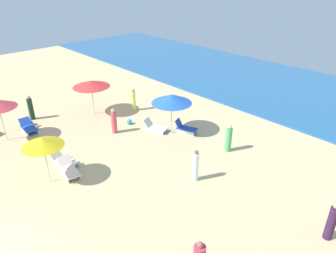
# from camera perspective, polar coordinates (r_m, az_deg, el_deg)

# --- Properties ---
(ocean) EXTENTS (60.00, 12.79, 0.12)m
(ocean) POSITION_cam_1_polar(r_m,az_deg,el_deg) (27.14, 23.92, 5.44)
(ocean) COLOR #286195
(ocean) RESTS_ON ground_plane
(umbrella_0) EXTENTS (2.37, 2.37, 2.50)m
(umbrella_0) POSITION_cam_1_polar(r_m,az_deg,el_deg) (18.08, 0.68, 5.10)
(umbrella_0) COLOR silver
(umbrella_0) RESTS_ON ground_plane
(lounge_chair_0_0) EXTENTS (1.55, 1.11, 0.69)m
(lounge_chair_0_0) POSITION_cam_1_polar(r_m,az_deg,el_deg) (19.17, -2.41, -0.14)
(lounge_chair_0_0) COLOR silver
(lounge_chair_0_0) RESTS_ON ground_plane
(lounge_chair_0_1) EXTENTS (1.43, 0.99, 0.76)m
(lounge_chair_0_1) POSITION_cam_1_polar(r_m,az_deg,el_deg) (18.97, 3.22, -0.31)
(lounge_chair_0_1) COLOR silver
(lounge_chair_0_1) RESTS_ON ground_plane
(umbrella_1) EXTENTS (2.44, 2.44, 2.37)m
(umbrella_1) POSITION_cam_1_polar(r_m,az_deg,el_deg) (21.37, -13.87, 7.60)
(umbrella_1) COLOR silver
(umbrella_1) RESTS_ON ground_plane
(umbrella_2) EXTENTS (1.85, 1.85, 2.32)m
(umbrella_2) POSITION_cam_1_polar(r_m,az_deg,el_deg) (14.81, -21.97, -2.70)
(umbrella_2) COLOR silver
(umbrella_2) RESTS_ON ground_plane
(lounge_chair_2_0) EXTENTS (1.64, 1.06, 0.74)m
(lounge_chair_2_0) POSITION_cam_1_polar(r_m,az_deg,el_deg) (16.73, -18.54, -5.91)
(lounge_chair_2_0) COLOR silver
(lounge_chair_2_0) RESTS_ON ground_plane
(lounge_chair_2_1) EXTENTS (1.65, 0.89, 0.69)m
(lounge_chair_2_1) POSITION_cam_1_polar(r_m,az_deg,el_deg) (15.98, -17.67, -7.48)
(lounge_chair_2_1) COLOR silver
(lounge_chair_2_1) RESTS_ON ground_plane
(lounge_chair_4_0) EXTENTS (1.45, 0.71, 0.72)m
(lounge_chair_4_0) POSITION_cam_1_polar(r_m,az_deg,el_deg) (20.87, -24.15, -0.13)
(lounge_chair_4_0) COLOR silver
(lounge_chair_4_0) RESTS_ON ground_plane
(beachgoer_0) EXTENTS (0.44, 0.44, 1.60)m
(beachgoer_0) POSITION_cam_1_polar(r_m,az_deg,el_deg) (17.15, 11.02, -2.18)
(beachgoer_0) COLOR #4DB166
(beachgoer_0) RESTS_ON ground_plane
(beachgoer_3) EXTENTS (0.36, 0.36, 1.63)m
(beachgoer_3) POSITION_cam_1_polar(r_m,az_deg,el_deg) (14.63, 5.06, -7.21)
(beachgoer_3) COLOR white
(beachgoer_3) RESTS_ON ground_plane
(beachgoer_4) EXTENTS (0.30, 0.30, 1.62)m
(beachgoer_4) POSITION_cam_1_polar(r_m,az_deg,el_deg) (21.88, -6.35, 4.82)
(beachgoer_4) COLOR #E2F864
(beachgoer_4) RESTS_ON ground_plane
(beachgoer_5) EXTENTS (0.37, 0.37, 1.67)m
(beachgoer_5) POSITION_cam_1_polar(r_m,az_deg,el_deg) (22.33, -23.81, 3.09)
(beachgoer_5) COLOR #1D3528
(beachgoer_5) RESTS_ON ground_plane
(beachgoer_6) EXTENTS (0.43, 0.43, 1.65)m
(beachgoer_6) POSITION_cam_1_polar(r_m,az_deg,el_deg) (13.19, 27.74, -15.13)
(beachgoer_6) COLOR #381E40
(beachgoer_6) RESTS_ON ground_plane
(beachgoer_7) EXTENTS (0.43, 0.43, 1.59)m
(beachgoer_7) POSITION_cam_1_polar(r_m,az_deg,el_deg) (19.00, -9.85, 0.92)
(beachgoer_7) COLOR #DF4D5E
(beachgoer_7) RESTS_ON ground_plane
(cooler_box_0) EXTENTS (0.42, 0.48, 0.32)m
(cooler_box_0) POSITION_cam_1_polar(r_m,az_deg,el_deg) (21.71, -24.21, 0.52)
(cooler_box_0) COLOR #324CB2
(cooler_box_0) RESTS_ON ground_plane
(beach_ball_1) EXTENTS (0.35, 0.35, 0.35)m
(beach_ball_1) POSITION_cam_1_polar(r_m,az_deg,el_deg) (20.15, -7.09, 0.88)
(beach_ball_1) COLOR #27A8D3
(beach_ball_1) RESTS_ON ground_plane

